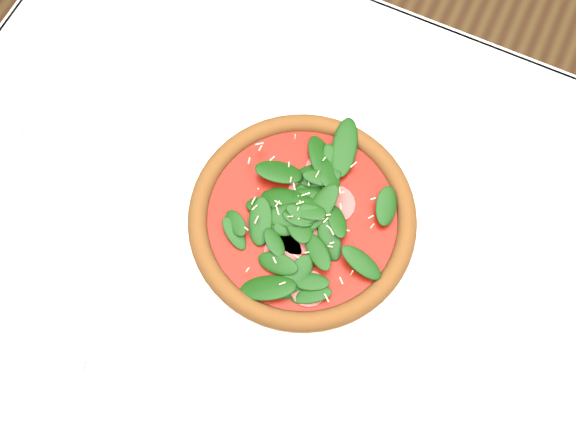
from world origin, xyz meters
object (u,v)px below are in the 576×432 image
at_px(plate, 302,222).
at_px(napkin, 70,416).
at_px(wine_glass, 55,137).
at_px(pizza, 302,217).

distance_m(plate, napkin, 0.39).
xyz_separation_m(wine_glass, napkin, (0.15, -0.29, -0.12)).
bearing_deg(pizza, napkin, -113.35).
height_order(plate, wine_glass, wine_glass).
bearing_deg(napkin, plate, 66.65).
relative_size(plate, napkin, 2.21).
relative_size(wine_glass, napkin, 1.11).
bearing_deg(wine_glass, plate, 12.42).
bearing_deg(napkin, pizza, 66.65).
bearing_deg(wine_glass, pizza, 12.42).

